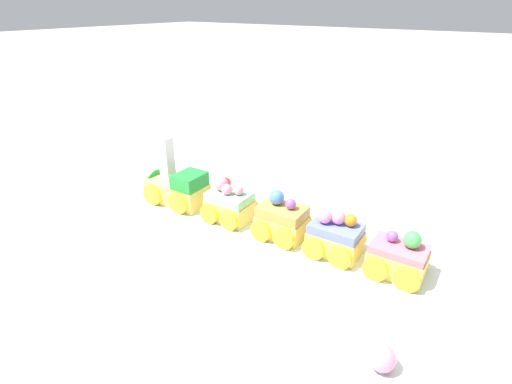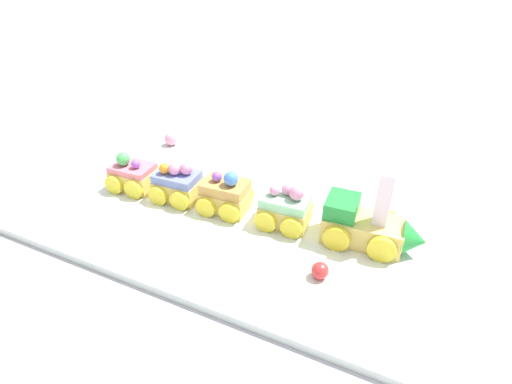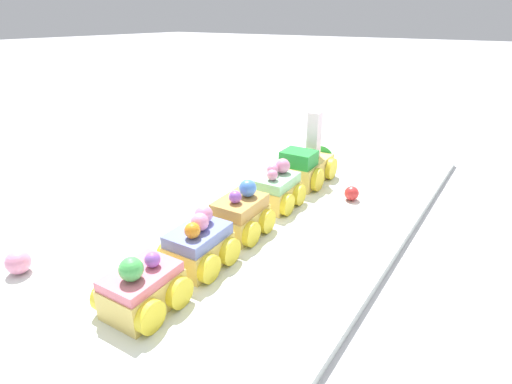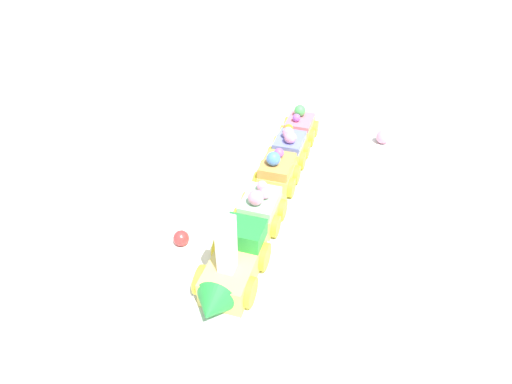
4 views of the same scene
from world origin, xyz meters
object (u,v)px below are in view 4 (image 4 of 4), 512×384
cake_car_strawberry (299,128)px  gumball_red (181,238)px  cake_car_mint (260,209)px  cake_car_blueberry (289,148)px  cake_car_caramel (277,173)px  cake_train_locomotive (231,268)px  gumball_pink (383,137)px

cake_car_strawberry → gumball_red: (0.33, -0.07, -0.01)m
cake_car_mint → cake_car_blueberry: bearing=-179.9°
cake_car_strawberry → gumball_red: 0.34m
cake_car_blueberry → cake_car_strawberry: size_ratio=1.00×
cake_car_caramel → gumball_red: size_ratio=3.33×
cake_car_caramel → gumball_red: bearing=-27.6°
cake_train_locomotive → gumball_red: 0.10m
cake_car_mint → gumball_red: size_ratio=3.33×
cake_train_locomotive → cake_car_strawberry: size_ratio=1.88×
cake_car_blueberry → gumball_red: size_ratio=3.33×
cake_car_strawberry → gumball_pink: 0.16m
cake_train_locomotive → cake_car_strawberry: bearing=-180.0°
cake_train_locomotive → gumball_red: bearing=-116.4°
cake_car_caramel → cake_car_blueberry: (-0.08, -0.00, -0.00)m
gumball_red → gumball_pink: 0.43m
cake_car_blueberry → gumball_red: cake_car_blueberry is taller
cake_car_mint → cake_train_locomotive: bearing=-0.0°
cake_car_mint → cake_car_blueberry: (-0.17, -0.01, -0.00)m
cake_car_caramel → cake_train_locomotive: bearing=0.1°
cake_car_mint → gumball_red: 0.11m
cake_car_blueberry → cake_car_strawberry: 0.08m
cake_car_mint → gumball_red: cake_car_mint is taller
cake_train_locomotive → cake_car_caramel: cake_train_locomotive is taller
cake_car_mint → cake_car_blueberry: size_ratio=1.00×
cake_car_strawberry → gumball_pink: size_ratio=2.74×
cake_car_caramel → cake_car_blueberry: bearing=179.9°
cake_car_strawberry → gumball_pink: cake_car_strawberry is taller
cake_car_blueberry → cake_car_mint: bearing=0.1°
cake_train_locomotive → gumball_pink: size_ratio=5.17×
cake_car_blueberry → cake_car_strawberry: cake_car_blueberry is taller
cake_train_locomotive → cake_car_blueberry: size_ratio=1.88×
cake_car_blueberry → gumball_pink: size_ratio=2.74×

